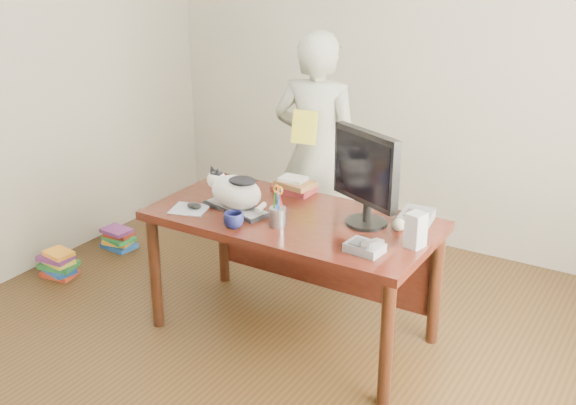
{
  "coord_description": "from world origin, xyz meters",
  "views": [
    {
      "loc": [
        1.89,
        -2.58,
        2.3
      ],
      "look_at": [
        0.0,
        0.55,
        0.85
      ],
      "focal_mm": 45.0,
      "sensor_mm": 36.0,
      "label": 1
    }
  ],
  "objects_px": {
    "baseball": "(399,225)",
    "calculator": "(416,217)",
    "cat": "(234,190)",
    "book_pile_b": "(118,239)",
    "coffee_mug": "(234,220)",
    "pen_cup": "(278,214)",
    "person": "(317,153)",
    "book_pile_a": "(59,264)",
    "mouse": "(194,205)",
    "keyboard": "(237,208)",
    "monitor": "(366,173)",
    "speaker": "(416,230)",
    "desk": "(300,236)",
    "book_stack": "(295,186)",
    "phone": "(365,247)"
  },
  "relations": [
    {
      "from": "keyboard",
      "to": "monitor",
      "type": "relative_size",
      "value": 0.83
    },
    {
      "from": "cat",
      "to": "coffee_mug",
      "type": "relative_size",
      "value": 3.76
    },
    {
      "from": "pen_cup",
      "to": "desk",
      "type": "bearing_deg",
      "value": 89.06
    },
    {
      "from": "pen_cup",
      "to": "baseball",
      "type": "bearing_deg",
      "value": 24.7
    },
    {
      "from": "coffee_mug",
      "to": "baseball",
      "type": "xyz_separation_m",
      "value": [
        0.77,
        0.42,
        -0.01
      ]
    },
    {
      "from": "mouse",
      "to": "coffee_mug",
      "type": "distance_m",
      "value": 0.36
    },
    {
      "from": "speaker",
      "to": "book_pile_a",
      "type": "bearing_deg",
      "value": -162.03
    },
    {
      "from": "book_stack",
      "to": "person",
      "type": "height_order",
      "value": "person"
    },
    {
      "from": "desk",
      "to": "book_stack",
      "type": "relative_size",
      "value": 6.4
    },
    {
      "from": "pen_cup",
      "to": "baseball",
      "type": "height_order",
      "value": "pen_cup"
    },
    {
      "from": "monitor",
      "to": "speaker",
      "type": "relative_size",
      "value": 2.88
    },
    {
      "from": "cat",
      "to": "person",
      "type": "height_order",
      "value": "person"
    },
    {
      "from": "person",
      "to": "phone",
      "type": "bearing_deg",
      "value": 119.14
    },
    {
      "from": "keyboard",
      "to": "book_pile_a",
      "type": "xyz_separation_m",
      "value": [
        -1.43,
        -0.11,
        -0.67
      ]
    },
    {
      "from": "person",
      "to": "book_pile_a",
      "type": "distance_m",
      "value": 1.93
    },
    {
      "from": "person",
      "to": "book_stack",
      "type": "bearing_deg",
      "value": 94.86
    },
    {
      "from": "desk",
      "to": "monitor",
      "type": "xyz_separation_m",
      "value": [
        0.39,
        0.02,
        0.44
      ]
    },
    {
      "from": "desk",
      "to": "book_stack",
      "type": "xyz_separation_m",
      "value": [
        -0.19,
        0.26,
        0.19
      ]
    },
    {
      "from": "pen_cup",
      "to": "person",
      "type": "bearing_deg",
      "value": 107.67
    },
    {
      "from": "coffee_mug",
      "to": "book_pile_a",
      "type": "xyz_separation_m",
      "value": [
        -1.56,
        0.1,
        -0.71
      ]
    },
    {
      "from": "mouse",
      "to": "pen_cup",
      "type": "bearing_deg",
      "value": -11.68
    },
    {
      "from": "baseball",
      "to": "calculator",
      "type": "distance_m",
      "value": 0.16
    },
    {
      "from": "speaker",
      "to": "calculator",
      "type": "xyz_separation_m",
      "value": [
        -0.11,
        0.29,
        -0.06
      ]
    },
    {
      "from": "book_stack",
      "to": "book_pile_b",
      "type": "relative_size",
      "value": 0.97
    },
    {
      "from": "mouse",
      "to": "person",
      "type": "xyz_separation_m",
      "value": [
        0.21,
        1.06,
        0.06
      ]
    },
    {
      "from": "monitor",
      "to": "mouse",
      "type": "relative_size",
      "value": 5.05
    },
    {
      "from": "monitor",
      "to": "baseball",
      "type": "xyz_separation_m",
      "value": [
        0.19,
        0.02,
        -0.26
      ]
    },
    {
      "from": "monitor",
      "to": "person",
      "type": "xyz_separation_m",
      "value": [
        -0.72,
        0.77,
        -0.22
      ]
    },
    {
      "from": "calculator",
      "to": "baseball",
      "type": "bearing_deg",
      "value": -111.65
    },
    {
      "from": "cat",
      "to": "calculator",
      "type": "height_order",
      "value": "cat"
    },
    {
      "from": "monitor",
      "to": "book_pile_a",
      "type": "height_order",
      "value": "monitor"
    },
    {
      "from": "monitor",
      "to": "speaker",
      "type": "bearing_deg",
      "value": 5.24
    },
    {
      "from": "desk",
      "to": "cat",
      "type": "xyz_separation_m",
      "value": [
        -0.33,
        -0.16,
        0.27
      ]
    },
    {
      "from": "book_pile_b",
      "to": "speaker",
      "type": "bearing_deg",
      "value": -8.59
    },
    {
      "from": "desk",
      "to": "baseball",
      "type": "bearing_deg",
      "value": 4.1
    },
    {
      "from": "cat",
      "to": "coffee_mug",
      "type": "xyz_separation_m",
      "value": [
        0.14,
        -0.21,
        -0.08
      ]
    },
    {
      "from": "book_pile_b",
      "to": "baseball",
      "type": "bearing_deg",
      "value": -5.7
    },
    {
      "from": "coffee_mug",
      "to": "calculator",
      "type": "distance_m",
      "value": 0.99
    },
    {
      "from": "book_pile_a",
      "to": "pen_cup",
      "type": "bearing_deg",
      "value": 1.66
    },
    {
      "from": "cat",
      "to": "mouse",
      "type": "distance_m",
      "value": 0.25
    },
    {
      "from": "cat",
      "to": "mouse",
      "type": "relative_size",
      "value": 3.91
    },
    {
      "from": "keyboard",
      "to": "calculator",
      "type": "distance_m",
      "value": 1.01
    },
    {
      "from": "cat",
      "to": "calculator",
      "type": "distance_m",
      "value": 1.02
    },
    {
      "from": "keyboard",
      "to": "person",
      "type": "bearing_deg",
      "value": 104.37
    },
    {
      "from": "keyboard",
      "to": "calculator",
      "type": "xyz_separation_m",
      "value": [
        0.94,
        0.36,
        0.02
      ]
    },
    {
      "from": "calculator",
      "to": "person",
      "type": "height_order",
      "value": "person"
    },
    {
      "from": "keyboard",
      "to": "cat",
      "type": "height_order",
      "value": "cat"
    },
    {
      "from": "cat",
      "to": "book_stack",
      "type": "distance_m",
      "value": 0.46
    },
    {
      "from": "phone",
      "to": "keyboard",
      "type": "bearing_deg",
      "value": 178.02
    },
    {
      "from": "pen_cup",
      "to": "calculator",
      "type": "distance_m",
      "value": 0.76
    }
  ]
}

